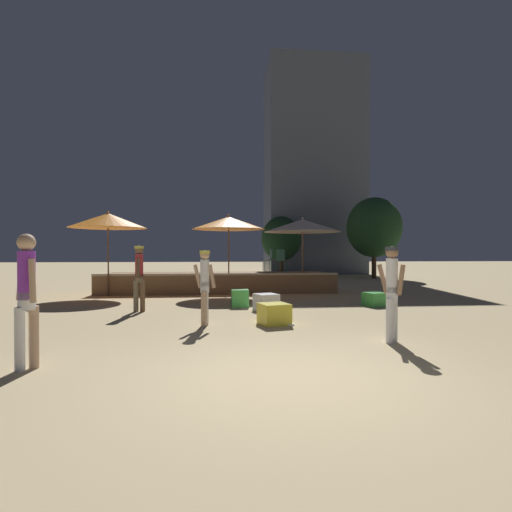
{
  "coord_description": "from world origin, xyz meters",
  "views": [
    {
      "loc": [
        -0.92,
        -5.03,
        1.59
      ],
      "look_at": [
        0.0,
        4.27,
        1.5
      ],
      "focal_mm": 28.0,
      "sensor_mm": 36.0,
      "label": 1
    }
  ],
  "objects": [
    {
      "name": "ground_plane",
      "position": [
        0.0,
        0.0,
        0.0
      ],
      "size": [
        120.0,
        120.0,
        0.0
      ],
      "primitive_type": "plane",
      "color": "#D1B784"
    },
    {
      "name": "wooden_deck",
      "position": [
        -0.86,
        11.34,
        0.36
      ],
      "size": [
        9.12,
        2.99,
        0.8
      ],
      "color": "olive",
      "rests_on": "ground"
    },
    {
      "name": "patio_umbrella_0",
      "position": [
        -0.47,
        9.96,
        2.68
      ],
      "size": [
        2.72,
        2.72,
        3.0
      ],
      "color": "brown",
      "rests_on": "ground"
    },
    {
      "name": "patio_umbrella_1",
      "position": [
        -4.82,
        9.82,
        2.73
      ],
      "size": [
        2.74,
        2.74,
        3.07
      ],
      "color": "brown",
      "rests_on": "ground"
    },
    {
      "name": "patio_umbrella_2",
      "position": [
        2.38,
        10.11,
        2.61
      ],
      "size": [
        2.99,
        2.99,
        2.94
      ],
      "color": "brown",
      "rests_on": "ground"
    },
    {
      "name": "cube_seat_0",
      "position": [
        3.71,
        6.28,
        0.2
      ],
      "size": [
        0.69,
        0.69,
        0.4
      ],
      "rotation": [
        0.0,
        0.0,
        0.32
      ],
      "color": "#4CC651",
      "rests_on": "ground"
    },
    {
      "name": "cube_seat_1",
      "position": [
        -0.25,
        6.59,
        0.25
      ],
      "size": [
        0.5,
        0.5,
        0.5
      ],
      "rotation": [
        0.0,
        0.0,
        0.03
      ],
      "color": "#4CC651",
      "rests_on": "ground"
    },
    {
      "name": "cube_seat_2",
      "position": [
        0.34,
        3.64,
        0.23
      ],
      "size": [
        0.74,
        0.74,
        0.46
      ],
      "rotation": [
        0.0,
        0.0,
        0.27
      ],
      "color": "yellow",
      "rests_on": "ground"
    },
    {
      "name": "cube_seat_3",
      "position": [
        0.42,
        5.65,
        0.23
      ],
      "size": [
        0.72,
        0.72,
        0.46
      ],
      "rotation": [
        0.0,
        0.0,
        0.37
      ],
      "color": "white",
      "rests_on": "ground"
    },
    {
      "name": "person_0",
      "position": [
        2.15,
        1.69,
        0.95
      ],
      "size": [
        0.4,
        0.44,
        1.69
      ],
      "rotation": [
        0.0,
        0.0,
        3.86
      ],
      "color": "white",
      "rests_on": "ground"
    },
    {
      "name": "person_1",
      "position": [
        -1.18,
        3.67,
        0.9
      ],
      "size": [
        0.5,
        0.29,
        1.63
      ],
      "rotation": [
        0.0,
        0.0,
        4.52
      ],
      "color": "white",
      "rests_on": "ground"
    },
    {
      "name": "person_2",
      "position": [
        -2.97,
        5.83,
        1.0
      ],
      "size": [
        0.3,
        0.58,
        1.76
      ],
      "rotation": [
        0.0,
        0.0,
        0.02
      ],
      "color": "#72664C",
      "rests_on": "ground"
    },
    {
      "name": "person_3",
      "position": [
        -3.47,
        0.61,
        1.02
      ],
      "size": [
        0.43,
        0.42,
        1.84
      ],
      "rotation": [
        0.0,
        0.0,
        0.8
      ],
      "color": "white",
      "rests_on": "ground"
    },
    {
      "name": "bistro_chair_0",
      "position": [
        1.65,
        10.74,
        1.34
      ],
      "size": [
        0.47,
        0.47,
        0.9
      ],
      "rotation": [
        0.0,
        0.0,
        2.57
      ],
      "color": "#1E4C47",
      "rests_on": "wooden_deck"
    },
    {
      "name": "bistro_chair_1",
      "position": [
        1.31,
        11.76,
        1.34
      ],
      "size": [
        0.41,
        0.4,
        0.9
      ],
      "rotation": [
        0.0,
        0.0,
        4.85
      ],
      "color": "#1E4C47",
      "rests_on": "wooden_deck"
    },
    {
      "name": "frisbee_disc",
      "position": [
        0.63,
        3.53,
        0.02
      ],
      "size": [
        0.27,
        0.27,
        0.03
      ],
      "color": "white",
      "rests_on": "ground"
    },
    {
      "name": "background_tree_0",
      "position": [
        8.6,
        18.37,
        3.09
      ],
      "size": [
        3.3,
        3.3,
        4.91
      ],
      "color": "#3D2B1C",
      "rests_on": "ground"
    },
    {
      "name": "background_tree_1",
      "position": [
        3.4,
        21.42,
        2.5
      ],
      "size": [
        2.69,
        2.69,
        3.98
      ],
      "color": "#3D2B1C",
      "rests_on": "ground"
    },
    {
      "name": "distant_building",
      "position": [
        6.41,
        24.87,
        7.91
      ],
      "size": [
        7.1,
        4.59,
        15.81
      ],
      "color": "#4C5666",
      "rests_on": "ground"
    }
  ]
}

